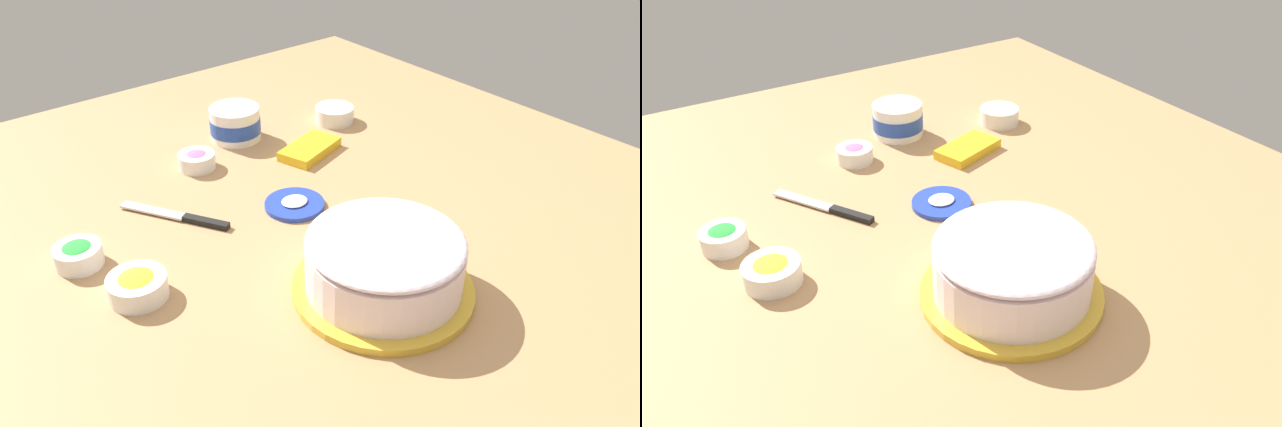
{
  "view_description": "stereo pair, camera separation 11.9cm",
  "coord_description": "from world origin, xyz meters",
  "views": [
    {
      "loc": [
        -0.66,
        -0.89,
        0.69
      ],
      "look_at": [
        -0.02,
        -0.11,
        0.04
      ],
      "focal_mm": 35.84,
      "sensor_mm": 36.0,
      "label": 1
    },
    {
      "loc": [
        -0.56,
        -0.96,
        0.69
      ],
      "look_at": [
        -0.02,
        -0.11,
        0.04
      ],
      "focal_mm": 35.84,
      "sensor_mm": 36.0,
      "label": 2
    }
  ],
  "objects": [
    {
      "name": "spreading_knife",
      "position": [
        -0.2,
        0.08,
        0.01
      ],
      "size": [
        0.14,
        0.21,
        0.01
      ],
      "color": "silver",
      "rests_on": "ground_plane"
    },
    {
      "name": "ground_plane",
      "position": [
        0.0,
        0.0,
        0.0
      ],
      "size": [
        1.54,
        1.54,
        0.0
      ],
      "primitive_type": "plane",
      "color": "tan"
    },
    {
      "name": "frosting_tub_lid",
      "position": [
        -0.01,
        -0.02,
        0.01
      ],
      "size": [
        0.12,
        0.12,
        0.02
      ],
      "color": "#233DAD",
      "rests_on": "ground_plane"
    },
    {
      "name": "sprinkle_bowl_yellow",
      "position": [
        -0.37,
        -0.07,
        0.02
      ],
      "size": [
        0.1,
        0.1,
        0.04
      ],
      "color": "white",
      "rests_on": "ground_plane"
    },
    {
      "name": "sprinkle_bowl_pink",
      "position": [
        -0.08,
        0.25,
        0.02
      ],
      "size": [
        0.08,
        0.08,
        0.04
      ],
      "color": "white",
      "rests_on": "ground_plane"
    },
    {
      "name": "sprinkle_bowl_blue",
      "position": [
        0.32,
        0.24,
        0.02
      ],
      "size": [
        0.1,
        0.1,
        0.04
      ],
      "color": "white",
      "rests_on": "ground_plane"
    },
    {
      "name": "frosted_cake",
      "position": [
        -0.06,
        -0.32,
        0.06
      ],
      "size": [
        0.3,
        0.3,
        0.12
      ],
      "color": "gold",
      "rests_on": "ground_plane"
    },
    {
      "name": "frosting_tub",
      "position": [
        0.07,
        0.32,
        0.04
      ],
      "size": [
        0.12,
        0.12,
        0.08
      ],
      "color": "white",
      "rests_on": "ground_plane"
    },
    {
      "name": "candy_box_lower",
      "position": [
        0.16,
        0.14,
        0.01
      ],
      "size": [
        0.16,
        0.12,
        0.02
      ],
      "primitive_type": "cube",
      "rotation": [
        0.0,
        0.0,
        0.31
      ],
      "color": "yellow",
      "rests_on": "ground_plane"
    },
    {
      "name": "sprinkle_bowl_green",
      "position": [
        -0.42,
        0.07,
        0.02
      ],
      "size": [
        0.08,
        0.08,
        0.04
      ],
      "color": "white",
      "rests_on": "ground_plane"
    }
  ]
}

